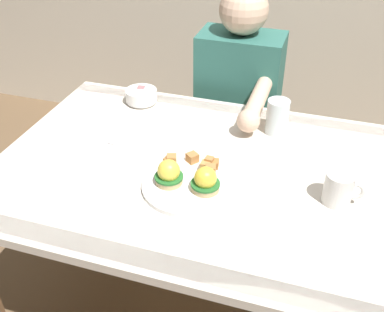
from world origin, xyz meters
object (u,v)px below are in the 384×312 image
eggs_benedict_plate (188,180)px  water_glass_near (277,119)px  diner_person (237,105)px  fork (122,135)px  coffee_mug (339,187)px  dining_table (188,192)px  fruit_bowl (141,96)px

eggs_benedict_plate → water_glass_near: (0.19, 0.38, 0.03)m
diner_person → water_glass_near: bearing=-57.1°
fork → eggs_benedict_plate: bearing=-33.5°
coffee_mug → diner_person: (-0.43, 0.64, -0.14)m
eggs_benedict_plate → coffee_mug: size_ratio=2.43×
dining_table → fruit_bowl: fruit_bowl is taller
eggs_benedict_plate → coffee_mug: (0.42, 0.06, 0.03)m
coffee_mug → fork: 0.74m
dining_table → eggs_benedict_plate: size_ratio=4.44×
dining_table → coffee_mug: coffee_mug is taller
fork → fruit_bowl: bearing=96.3°
dining_table → diner_person: size_ratio=1.05×
eggs_benedict_plate → fork: size_ratio=1.73×
coffee_mug → water_glass_near: (-0.22, 0.32, 0.00)m
coffee_mug → eggs_benedict_plate: bearing=-171.4°
eggs_benedict_plate → diner_person: (-0.01, 0.70, -0.11)m
water_glass_near → diner_person: diner_person is taller
water_glass_near → dining_table: bearing=-128.9°
dining_table → water_glass_near: bearing=51.1°
dining_table → coffee_mug: bearing=-4.8°
fork → water_glass_near: water_glass_near is taller
diner_person → fork: bearing=-120.7°
fruit_bowl → coffee_mug: (0.75, -0.38, 0.02)m
coffee_mug → fork: bearing=169.0°
fruit_bowl → diner_person: (0.32, 0.26, -0.12)m
dining_table → eggs_benedict_plate: bearing=-71.3°
eggs_benedict_plate → water_glass_near: water_glass_near is taller
dining_table → coffee_mug: 0.48m
diner_person → dining_table: bearing=-92.2°
water_glass_near → diner_person: bearing=122.9°
eggs_benedict_plate → water_glass_near: 0.43m
fruit_bowl → fork: (0.03, -0.24, -0.03)m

